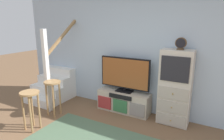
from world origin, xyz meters
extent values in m
cube|color=#A8BCD1|center=(0.00, 2.46, 1.35)|extent=(6.40, 0.12, 2.70)
cube|color=#BCB29E|center=(-0.30, 2.20, 0.23)|extent=(1.16, 0.36, 0.46)
cube|color=maroon|center=(-0.69, 2.01, 0.19)|extent=(0.32, 0.02, 0.27)
cube|color=#337042|center=(-0.30, 2.01, 0.19)|extent=(0.32, 0.02, 0.27)
cube|color=gray|center=(0.09, 2.01, 0.19)|extent=(0.32, 0.02, 0.27)
cube|color=black|center=(-0.30, 2.01, 0.40)|extent=(0.52, 0.02, 0.09)
cube|color=black|center=(-0.30, 2.22, 0.47)|extent=(0.36, 0.22, 0.02)
cylinder|color=black|center=(-0.30, 2.22, 0.51)|extent=(0.05, 0.05, 0.06)
cube|color=black|center=(-0.30, 2.22, 0.87)|extent=(1.11, 0.05, 0.67)
cube|color=brown|center=(-0.30, 2.19, 0.87)|extent=(1.06, 0.01, 0.62)
cube|color=beige|center=(0.76, 2.21, 0.73)|extent=(0.58, 0.34, 1.45)
cube|color=#ADA497|center=(0.76, 2.03, 0.13)|extent=(0.53, 0.02, 0.22)
sphere|color=olive|center=(0.76, 2.01, 0.13)|extent=(0.03, 0.03, 0.03)
cube|color=#ADA497|center=(0.76, 2.03, 0.40)|extent=(0.53, 0.02, 0.22)
sphere|color=olive|center=(0.76, 2.01, 0.40)|extent=(0.03, 0.03, 0.03)
cube|color=#ADA497|center=(0.76, 2.03, 0.66)|extent=(0.53, 0.02, 0.22)
sphere|color=olive|center=(0.76, 2.01, 0.66)|extent=(0.03, 0.03, 0.03)
cube|color=#232328|center=(0.76, 2.03, 1.12)|extent=(0.49, 0.02, 0.46)
cube|color=#4C3823|center=(0.80, 2.19, 1.46)|extent=(0.12, 0.08, 0.02)
cylinder|color=brown|center=(0.80, 2.19, 1.57)|extent=(0.20, 0.04, 0.20)
cylinder|color=black|center=(0.80, 2.16, 1.57)|extent=(0.17, 0.01, 0.17)
cube|color=white|center=(-2.25, 1.53, 0.10)|extent=(0.90, 0.26, 0.19)
cube|color=white|center=(-2.25, 1.79, 0.19)|extent=(0.90, 0.26, 0.38)
cube|color=white|center=(-2.25, 2.05, 0.29)|extent=(0.90, 0.26, 0.57)
cube|color=white|center=(-2.25, 2.31, 0.38)|extent=(0.90, 0.26, 0.76)
cube|color=white|center=(-2.25, 2.57, 0.47)|extent=(0.90, 0.26, 0.95)
cube|color=white|center=(-1.75, 1.40, 0.90)|extent=(0.09, 0.09, 1.80)
cube|color=#9E7547|center=(-1.75, 2.05, 1.70)|extent=(0.06, 1.33, 0.99)
cylinder|color=#A37A4C|center=(-1.54, 0.61, 0.35)|extent=(0.04, 0.04, 0.70)
cylinder|color=#A37A4C|center=(-1.36, 0.61, 0.35)|extent=(0.04, 0.04, 0.70)
cylinder|color=#A37A4C|center=(-1.54, 0.80, 0.35)|extent=(0.04, 0.04, 0.70)
cylinder|color=#A37A4C|center=(-1.36, 0.80, 0.35)|extent=(0.04, 0.04, 0.70)
cylinder|color=#A37A4C|center=(-1.45, 0.71, 0.71)|extent=(0.34, 0.34, 0.03)
cylinder|color=#A37A4C|center=(-1.61, 1.22, 0.36)|extent=(0.04, 0.04, 0.71)
cylinder|color=#A37A4C|center=(-1.43, 1.22, 0.36)|extent=(0.04, 0.04, 0.71)
cylinder|color=#A37A4C|center=(-1.61, 1.41, 0.36)|extent=(0.04, 0.04, 0.71)
cylinder|color=#A37A4C|center=(-1.43, 1.41, 0.36)|extent=(0.04, 0.04, 0.71)
cylinder|color=#A37A4C|center=(-1.52, 1.32, 0.73)|extent=(0.34, 0.34, 0.03)
camera|label=1|loc=(1.42, -1.41, 1.94)|focal=31.16mm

